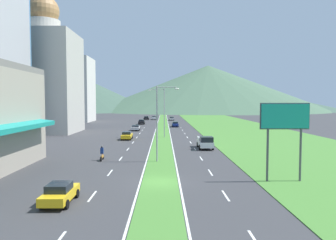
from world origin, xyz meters
The scene contains 41 objects.
ground_plane centered at (0.00, 0.00, 0.00)m, with size 600.00×600.00×0.00m, color #38383A.
grass_median centered at (0.00, 60.00, 0.03)m, with size 3.20×240.00×0.06m, color #477F33.
grass_verge_right centered at (20.60, 60.00, 0.03)m, with size 24.00×240.00×0.06m, color #477F33.
lane_dash_left_2 centered at (-5.10, -3.99, 0.01)m, with size 0.16×2.80×0.01m, color silver.
lane_dash_left_3 centered at (-5.10, 4.02, 0.01)m, with size 0.16×2.80×0.01m, color silver.
lane_dash_left_4 centered at (-5.10, 12.03, 0.01)m, with size 0.16×2.80×0.01m, color silver.
lane_dash_left_5 centered at (-5.10, 20.03, 0.01)m, with size 0.16×2.80×0.01m, color silver.
lane_dash_left_6 centered at (-5.10, 28.04, 0.01)m, with size 0.16×2.80×0.01m, color silver.
lane_dash_left_7 centered at (-5.10, 36.05, 0.01)m, with size 0.16×2.80×0.01m, color silver.
lane_dash_left_8 centered at (-5.10, 44.05, 0.01)m, with size 0.16×2.80×0.01m, color silver.
lane_dash_left_9 centered at (-5.10, 52.06, 0.01)m, with size 0.16×2.80×0.01m, color silver.
lane_dash_left_10 centered at (-5.10, 60.07, 0.01)m, with size 0.16×2.80×0.01m, color silver.
lane_dash_right_2 centered at (5.10, -3.99, 0.01)m, with size 0.16×2.80×0.01m, color silver.
lane_dash_right_3 centered at (5.10, 4.02, 0.01)m, with size 0.16×2.80×0.01m, color silver.
lane_dash_right_4 centered at (5.10, 12.03, 0.01)m, with size 0.16×2.80×0.01m, color silver.
lane_dash_right_5 centered at (5.10, 20.03, 0.01)m, with size 0.16×2.80×0.01m, color silver.
lane_dash_right_6 centered at (5.10, 28.04, 0.01)m, with size 0.16×2.80×0.01m, color silver.
lane_dash_right_7 centered at (5.10, 36.05, 0.01)m, with size 0.16×2.80×0.01m, color silver.
lane_dash_right_8 centered at (5.10, 44.05, 0.01)m, with size 0.16×2.80×0.01m, color silver.
lane_dash_right_9 centered at (5.10, 52.06, 0.01)m, with size 0.16×2.80×0.01m, color silver.
lane_dash_right_10 centered at (5.10, 60.07, 0.01)m, with size 0.16×2.80×0.01m, color silver.
edge_line_median_left centered at (-1.75, 60.00, 0.01)m, with size 0.16×240.00×0.01m, color silver.
edge_line_median_right centered at (1.75, 60.00, 0.01)m, with size 0.16×240.00×0.01m, color silver.
domed_building centered at (-27.36, 46.80, 13.00)m, with size 14.65×14.65×31.62m.
midrise_colored centered at (-32.69, 87.81, 11.48)m, with size 13.84×13.84×22.96m, color silver.
hill_far_left centered at (-88.02, 229.74, 18.64)m, with size 160.92×160.92×37.27m, color #3D5647.
hill_far_center centered at (36.50, 233.22, 18.38)m, with size 186.87×186.87×36.77m, color #47664C.
hill_far_right centered at (61.85, 251.71, 10.32)m, with size 180.40×180.40×20.64m, color #3D5647.
street_lamp_near centered at (-0.16, 9.86, 5.20)m, with size 2.74×0.28×9.06m.
street_lamp_mid centered at (0.10, 35.74, 5.66)m, with size 3.28×0.50×9.82m.
billboard_roadside centered at (11.16, 0.22, 5.42)m, with size 4.45×0.28×7.10m.
car_0 centered at (-7.01, -5.64, 0.74)m, with size 1.90×4.13×1.46m.
car_1 centered at (3.61, 62.96, 0.74)m, with size 1.88×4.36×1.46m.
car_2 centered at (-6.69, 51.32, 0.72)m, with size 2.04×4.46×1.38m.
car_3 centered at (-6.72, 32.72, 0.77)m, with size 1.93×4.75×1.51m.
car_4 centered at (3.37, 94.81, 0.72)m, with size 1.90×4.12×1.38m.
car_5 centered at (-3.53, 99.64, 0.75)m, with size 2.01×4.50×1.43m.
car_6 centered at (-6.66, 98.89, 0.73)m, with size 2.03×4.14×1.42m.
car_7 centered at (-6.77, 73.47, 0.79)m, with size 1.96×4.10×1.54m.
pickup_truck_0 centered at (6.71, 20.39, 0.98)m, with size 2.18×5.40×2.00m.
motorcycle_rider centered at (-7.22, 10.86, 0.75)m, with size 0.36×2.00×1.80m.
Camera 1 is at (0.37, -27.93, 7.20)m, focal length 34.04 mm.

